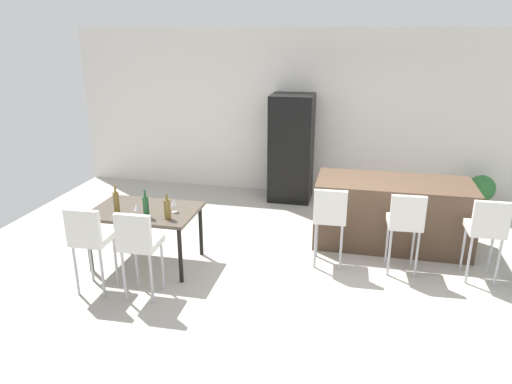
{
  "coord_description": "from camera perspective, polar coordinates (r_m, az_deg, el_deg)",
  "views": [
    {
      "loc": [
        0.22,
        -5.58,
        2.88
      ],
      "look_at": [
        -1.05,
        0.13,
        0.85
      ],
      "focal_mm": 33.18,
      "sensor_mm": 36.0,
      "label": 1
    }
  ],
  "objects": [
    {
      "name": "wine_glass_right",
      "position": [
        5.87,
        -9.86,
        -1.26
      ],
      "size": [
        0.07,
        0.07,
        0.17
      ],
      "color": "silver",
      "rests_on": "dining_table"
    },
    {
      "name": "back_wall",
      "position": [
        8.49,
        10.98,
        9.08
      ],
      "size": [
        10.0,
        0.12,
        2.9
      ],
      "primitive_type": "cube",
      "color": "silver",
      "rests_on": "ground_plane"
    },
    {
      "name": "refrigerator",
      "position": [
        8.24,
        4.29,
        5.31
      ],
      "size": [
        0.72,
        0.68,
        1.84
      ],
      "primitive_type": "cube",
      "color": "black",
      "rests_on": "ground_plane"
    },
    {
      "name": "bar_chair_left",
      "position": [
        5.93,
        8.91,
        -2.7
      ],
      "size": [
        0.41,
        0.41,
        1.05
      ],
      "color": "silver",
      "rests_on": "ground_plane"
    },
    {
      "name": "bar_chair_middle",
      "position": [
        5.96,
        17.57,
        -3.3
      ],
      "size": [
        0.42,
        0.42,
        1.05
      ],
      "color": "silver",
      "rests_on": "ground_plane"
    },
    {
      "name": "wine_bottle_middle",
      "position": [
        5.77,
        -13.13,
        -1.73
      ],
      "size": [
        0.07,
        0.07,
        0.34
      ],
      "color": "#194723",
      "rests_on": "dining_table"
    },
    {
      "name": "bar_chair_right",
      "position": [
        6.12,
        26.05,
        -3.82
      ],
      "size": [
        0.41,
        0.41,
        1.05
      ],
      "color": "silver",
      "rests_on": "ground_plane"
    },
    {
      "name": "dining_chair_far",
      "position": [
        5.31,
        -13.98,
        -5.76
      ],
      "size": [
        0.41,
        0.41,
        1.05
      ],
      "color": "silver",
      "rests_on": "ground_plane"
    },
    {
      "name": "dining_chair_near",
      "position": [
        5.58,
        -19.43,
        -5.05
      ],
      "size": [
        0.41,
        0.41,
        1.05
      ],
      "color": "silver",
      "rests_on": "ground_plane"
    },
    {
      "name": "kitchen_island",
      "position": [
        6.82,
        16.03,
        -2.43
      ],
      "size": [
        2.08,
        0.94,
        0.92
      ],
      "primitive_type": "cube",
      "color": "#4C3828",
      "rests_on": "ground_plane"
    },
    {
      "name": "wine_bottle_near",
      "position": [
        5.68,
        -10.65,
        -2.01
      ],
      "size": [
        0.08,
        0.08,
        0.31
      ],
      "color": "brown",
      "rests_on": "dining_table"
    },
    {
      "name": "wine_bottle_far",
      "position": [
        6.02,
        -16.49,
        -1.15
      ],
      "size": [
        0.07,
        0.07,
        0.35
      ],
      "color": "brown",
      "rests_on": "dining_table"
    },
    {
      "name": "dining_table",
      "position": [
        6.09,
        -13.22,
        -2.67
      ],
      "size": [
        1.31,
        0.86,
        0.74
      ],
      "color": "#4C4238",
      "rests_on": "ground_plane"
    },
    {
      "name": "ground_plane",
      "position": [
        6.29,
        9.2,
        -8.42
      ],
      "size": [
        10.0,
        10.0,
        0.0
      ],
      "primitive_type": "plane",
      "color": "#ADA89E"
    },
    {
      "name": "wine_glass_left",
      "position": [
        5.81,
        -14.18,
        -1.79
      ],
      "size": [
        0.07,
        0.07,
        0.17
      ],
      "color": "silver",
      "rests_on": "dining_table"
    },
    {
      "name": "potted_plant",
      "position": [
        8.54,
        25.5,
        0.14
      ],
      "size": [
        0.43,
        0.43,
        0.63
      ],
      "color": "#996B4C",
      "rests_on": "ground_plane"
    }
  ]
}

